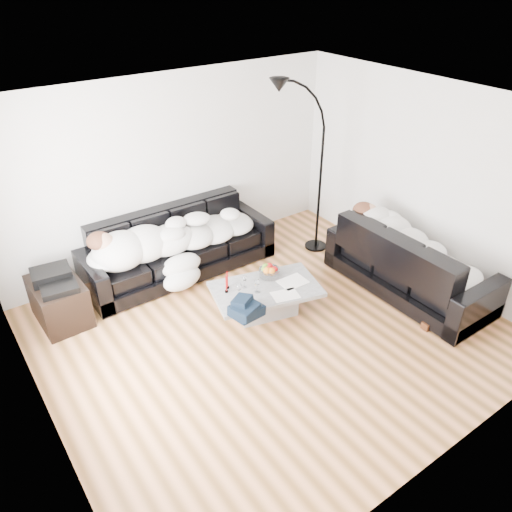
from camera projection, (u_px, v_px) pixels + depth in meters
ground at (271, 331)px, 5.92m from camera, size 5.00×5.00×0.00m
wall_back at (173, 170)px, 6.80m from camera, size 5.00×0.02×2.60m
wall_left at (24, 323)px, 4.00m from camera, size 0.02×4.50×2.60m
wall_right at (426, 182)px, 6.47m from camera, size 0.02×4.50×2.60m
ceiling at (275, 112)px, 4.56m from camera, size 5.00×5.00×0.00m
sofa_back at (179, 244)px, 6.83m from camera, size 2.63×0.91×0.86m
sofa_right at (411, 261)px, 6.43m from camera, size 0.94×2.19×0.89m
sleeper_back at (179, 232)px, 6.68m from camera, size 2.23×0.77×0.45m
sleeper_right at (413, 247)px, 6.32m from camera, size 0.79×1.88×0.46m
teal_cushion at (371, 223)px, 6.73m from camera, size 0.42×0.38×0.20m
coffee_table at (266, 300)px, 6.14m from camera, size 1.43×1.05×0.37m
fruit_bowl at (269, 270)px, 6.22m from camera, size 0.29×0.29×0.16m
wine_glass_a at (244, 281)px, 6.00m from camera, size 0.08×0.08×0.17m
wine_glass_b at (239, 291)px, 5.82m from camera, size 0.08×0.08×0.19m
wine_glass_c at (257, 286)px, 5.91m from camera, size 0.08×0.08×0.18m
candle_left at (226, 285)px, 5.90m from camera, size 0.05×0.05×0.22m
candle_right at (227, 280)px, 5.97m from camera, size 0.05×0.05×0.23m
newspaper_a at (293, 281)px, 6.14m from camera, size 0.35×0.27×0.01m
newspaper_b at (285, 295)px, 5.90m from camera, size 0.36×0.30×0.01m
navy_jacket at (244, 303)px, 5.49m from camera, size 0.46×0.43×0.18m
shoes at (431, 318)px, 6.06m from camera, size 0.53×0.44×0.11m
av_cabinet at (59, 301)px, 5.98m from camera, size 0.56×0.80×0.54m
stereo at (53, 278)px, 5.80m from camera, size 0.48×0.39×0.13m
floor_lamp at (320, 177)px, 7.03m from camera, size 0.89×0.59×2.27m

